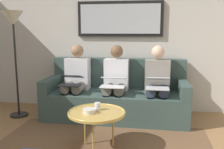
{
  "coord_description": "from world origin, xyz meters",
  "views": [
    {
      "loc": [
        -0.59,
        1.86,
        1.39
      ],
      "look_at": [
        0.0,
        -1.7,
        0.75
      ],
      "focal_mm": 41.52,
      "sensor_mm": 36.0,
      "label": 1
    }
  ],
  "objects": [
    {
      "name": "person_left",
      "position": [
        -0.64,
        -2.05,
        0.61
      ],
      "size": [
        0.38,
        0.58,
        1.14
      ],
      "color": "gray",
      "rests_on": "couch"
    },
    {
      "name": "laptop_white",
      "position": [
        0.0,
        -1.8,
        0.62
      ],
      "size": [
        0.35,
        0.32,
        0.14
      ],
      "color": "white"
    },
    {
      "name": "person_middle",
      "position": [
        0.0,
        -2.05,
        0.61
      ],
      "size": [
        0.38,
        0.58,
        1.14
      ],
      "color": "silver",
      "rests_on": "couch"
    },
    {
      "name": "person_right",
      "position": [
        0.64,
        -2.05,
        0.61
      ],
      "size": [
        0.38,
        0.58,
        1.14
      ],
      "color": "silver",
      "rests_on": "couch"
    },
    {
      "name": "laptop_silver",
      "position": [
        -0.64,
        -1.81,
        0.63
      ],
      "size": [
        0.32,
        0.36,
        0.16
      ],
      "color": "silver"
    },
    {
      "name": "wall_rear",
      "position": [
        0.0,
        -2.6,
        1.3
      ],
      "size": [
        6.0,
        0.12,
        2.6
      ],
      "primitive_type": "cube",
      "color": "beige",
      "rests_on": "ground_plane"
    },
    {
      "name": "bowl",
      "position": [
        0.12,
        -0.85,
        0.48
      ],
      "size": [
        0.15,
        0.15,
        0.05
      ],
      "primitive_type": "cylinder",
      "color": "beige",
      "rests_on": "coffee_table"
    },
    {
      "name": "standing_lamp",
      "position": [
        1.55,
        -1.85,
        1.37
      ],
      "size": [
        0.32,
        0.32,
        1.66
      ],
      "color": "black",
      "rests_on": "ground_plane"
    },
    {
      "name": "framed_mirror",
      "position": [
        0.0,
        -2.51,
        1.55
      ],
      "size": [
        1.43,
        0.05,
        0.58
      ],
      "color": "black"
    },
    {
      "name": "coffee_table",
      "position": [
        0.05,
        -0.9,
        0.44
      ],
      "size": [
        0.66,
        0.66,
        0.46
      ],
      "color": "tan",
      "rests_on": "ground_plane"
    },
    {
      "name": "couch",
      "position": [
        0.0,
        -2.12,
        0.31
      ],
      "size": [
        2.2,
        0.9,
        0.9
      ],
      "color": "#384C47",
      "rests_on": "ground_plane"
    },
    {
      "name": "laptop_black",
      "position": [
        0.64,
        -1.81,
        0.63
      ],
      "size": [
        0.31,
        0.34,
        0.15
      ],
      "color": "black"
    },
    {
      "name": "cup",
      "position": [
        0.05,
        -0.97,
        0.5
      ],
      "size": [
        0.07,
        0.07,
        0.09
      ],
      "primitive_type": "cylinder",
      "color": "silver",
      "rests_on": "coffee_table"
    }
  ]
}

